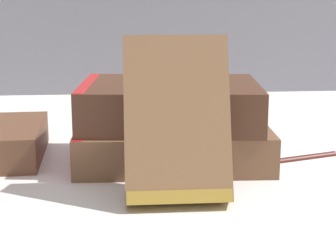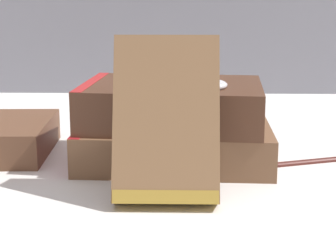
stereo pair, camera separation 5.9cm
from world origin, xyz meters
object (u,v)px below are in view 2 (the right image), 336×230
at_px(reading_glasses, 121,128).
at_px(fountain_pen, 306,160).
at_px(pocket_watch, 204,85).
at_px(book_flat_bottom, 170,142).
at_px(book_flat_top, 168,104).
at_px(book_leaning_front, 166,125).

distance_m(reading_glasses, fountain_pen, 0.27).
xyz_separation_m(reading_glasses, fountain_pen, (0.22, -0.15, 0.00)).
distance_m(pocket_watch, fountain_pen, 0.15).
relative_size(book_flat_bottom, book_flat_top, 1.05).
xyz_separation_m(book_flat_bottom, book_leaning_front, (-0.00, -0.12, 0.05)).
height_order(book_leaning_front, pocket_watch, book_leaning_front).
bearing_deg(reading_glasses, book_flat_top, -78.45).
distance_m(book_leaning_front, reading_glasses, 0.28).
xyz_separation_m(book_leaning_front, fountain_pen, (0.15, 0.11, -0.07)).
bearing_deg(book_flat_bottom, reading_glasses, 118.52).
height_order(reading_glasses, fountain_pen, fountain_pen).
height_order(pocket_watch, fountain_pen, pocket_watch).
xyz_separation_m(pocket_watch, reading_glasses, (-0.11, 0.17, -0.09)).
bearing_deg(fountain_pen, book_leaning_front, -161.89).
height_order(book_flat_top, reading_glasses, book_flat_top).
distance_m(book_flat_top, fountain_pen, 0.17).
relative_size(book_leaning_front, fountain_pen, 1.24).
bearing_deg(book_flat_bottom, pocket_watch, -35.04).
xyz_separation_m(book_flat_top, fountain_pen, (0.15, -0.01, -0.06)).
bearing_deg(book_leaning_front, pocket_watch, 68.05).
relative_size(pocket_watch, fountain_pen, 0.44).
distance_m(book_flat_bottom, pocket_watch, 0.08).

